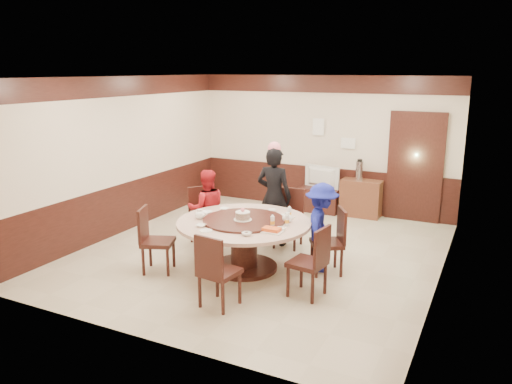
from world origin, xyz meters
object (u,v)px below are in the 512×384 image
at_px(shrimp_platter, 272,230).
at_px(person_red, 207,208).
at_px(person_standing, 274,196).
at_px(person_blue, 321,227).
at_px(tv_stand, 319,200).
at_px(thermos, 359,171).
at_px(banquet_table, 244,235).
at_px(birthday_cake, 243,216).
at_px(side_cabinet, 361,198).
at_px(television, 320,177).

bearing_deg(shrimp_platter, person_red, 150.50).
xyz_separation_m(person_standing, person_blue, (1.10, -0.74, -0.18)).
xyz_separation_m(tv_stand, thermos, (0.81, 0.03, 0.69)).
bearing_deg(tv_stand, person_red, -109.10).
relative_size(banquet_table, birthday_cake, 7.46).
relative_size(banquet_table, person_blue, 1.49).
bearing_deg(person_red, thermos, -160.71).
relative_size(shrimp_platter, thermos, 0.79).
distance_m(person_standing, tv_stand, 2.34).
relative_size(person_red, side_cabinet, 1.64).
bearing_deg(person_red, banquet_table, 110.22).
bearing_deg(shrimp_platter, television, 99.26).
distance_m(banquet_table, birthday_cake, 0.31).
relative_size(person_blue, thermos, 3.48).
distance_m(person_blue, side_cabinet, 3.05).
xyz_separation_m(person_red, tv_stand, (0.99, 2.86, -0.41)).
xyz_separation_m(person_blue, tv_stand, (-1.07, 3.00, -0.41)).
distance_m(shrimp_platter, tv_stand, 3.86).
relative_size(person_red, thermos, 3.46).
bearing_deg(person_red, television, -147.84).
height_order(person_blue, television, person_blue).
height_order(shrimp_platter, tv_stand, shrimp_platter).
xyz_separation_m(birthday_cake, tv_stand, (-0.04, 3.52, -0.59)).
relative_size(banquet_table, shrimp_platter, 6.58).
relative_size(person_standing, person_blue, 1.27).
bearing_deg(tv_stand, person_blue, -70.42).
distance_m(person_standing, side_cabinet, 2.51).
bearing_deg(banquet_table, birthday_cake, -85.70).
xyz_separation_m(banquet_table, birthday_cake, (0.00, -0.04, 0.31)).
distance_m(banquet_table, side_cabinet, 3.61).
bearing_deg(side_cabinet, person_standing, -111.49).
bearing_deg(banquet_table, person_red, 148.95).
height_order(banquet_table, birthday_cake, birthday_cake).
bearing_deg(television, shrimp_platter, 111.22).
xyz_separation_m(person_standing, birthday_cake, (0.07, -1.26, 0.01)).
distance_m(birthday_cake, shrimp_platter, 0.63).
xyz_separation_m(person_red, television, (0.99, 2.86, 0.07)).
height_order(television, thermos, thermos).
distance_m(person_standing, thermos, 2.45).
xyz_separation_m(person_red, shrimp_platter, (1.61, -0.91, 0.12)).
bearing_deg(side_cabinet, banquet_table, -103.44).
relative_size(birthday_cake, side_cabinet, 0.33).
distance_m(person_blue, birthday_cake, 1.17).
height_order(person_red, thermos, person_red).
bearing_deg(television, person_blue, 121.54).
distance_m(banquet_table, shrimp_platter, 0.69).
bearing_deg(person_blue, shrimp_platter, 134.65).
distance_m(person_red, person_blue, 2.06).
bearing_deg(thermos, tv_stand, -177.89).
distance_m(banquet_table, person_standing, 1.25).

